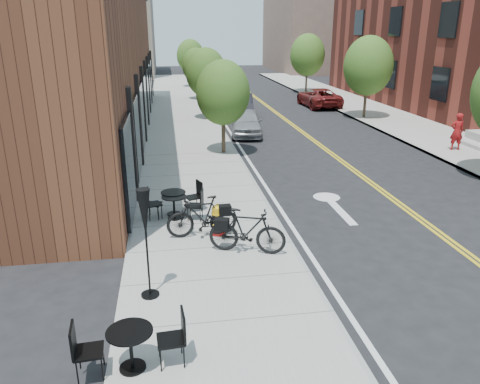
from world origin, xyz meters
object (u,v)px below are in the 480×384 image
bistro_set_c (174,204)px  patio_umbrella (145,221)px  parked_car_b (241,105)px  parked_car_c (220,92)px  bicycle_left (202,216)px  parked_car_a (246,122)px  pedestrian (457,132)px  bicycle_right (247,231)px  parked_car_far (319,97)px  bistro_set_a (131,344)px  bistro_set_b (174,200)px  fire_hydrant (218,220)px

bistro_set_c → patio_umbrella: size_ratio=0.73×
parked_car_b → parked_car_c: bearing=101.4°
bicycle_left → parked_car_b: bearing=165.3°
parked_car_a → pedestrian: (8.30, -4.88, 0.28)m
bicycle_left → bicycle_right: bicycle_right is taller
parked_car_a → parked_car_b: 5.47m
bistro_set_c → pedestrian: bearing=40.8°
bicycle_left → bistro_set_c: bicycle_left is taller
parked_car_b → parked_car_a: bearing=-89.4°
bistro_set_c → parked_car_far: bearing=76.3°
bicycle_right → parked_car_a: 13.36m
bicycle_right → parked_car_b: parked_car_b is taller
bistro_set_a → parked_car_c: 29.14m
bistro_set_a → parked_car_b: size_ratio=0.41×
bistro_set_a → bistro_set_b: bistro_set_a is taller
parked_car_far → parked_car_c: bearing=-32.5°
bicycle_left → parked_car_b: size_ratio=0.44×
parked_car_c → pedestrian: size_ratio=2.75×
parked_car_b → parked_car_far: parked_car_b is taller
parked_car_b → parked_car_c: parked_car_b is taller
parked_car_far → fire_hydrant: bearing=64.3°
patio_umbrella → pedestrian: patio_umbrella is taller
parked_car_c → parked_car_far: 7.39m
parked_car_a → parked_car_far: 10.35m
bicycle_left → patio_umbrella: bearing=-27.5°
bicycle_left → bistro_set_a: (-1.44, -4.70, -0.09)m
fire_hydrant → bicycle_left: bicycle_left is taller
bistro_set_b → parked_car_far: size_ratio=0.36×
patio_umbrella → bicycle_right: bearing=35.4°
parked_car_a → parked_car_b: parked_car_b is taller
pedestrian → bicycle_right: bearing=44.6°
bistro_set_b → pedestrian: 13.38m
parked_car_b → pedestrian: 12.88m
parked_car_c → parked_car_a: bearing=-88.4°
bistro_set_a → parked_car_far: (11.00, 24.94, 0.07)m
bicycle_left → parked_car_c: size_ratio=0.40×
bicycle_right → bistro_set_c: size_ratio=1.12×
parked_car_b → patio_umbrella: bearing=-97.1°
parked_car_a → pedestrian: 9.63m
parked_car_a → parked_car_c: bearing=97.6°
bicycle_left → parked_car_far: (9.56, 20.24, -0.02)m
fire_hydrant → patio_umbrella: size_ratio=0.37×
bistro_set_b → parked_car_a: 11.20m
bicycle_left → bistro_set_b: bearing=-159.8°
bicycle_left → patio_umbrella: size_ratio=0.80×
bicycle_right → bicycle_left: bearing=60.8°
bistro_set_a → bicycle_left: bearing=68.5°
bicycle_left → parked_car_far: 22.38m
pedestrian → fire_hydrant: bearing=39.2°
fire_hydrant → parked_car_a: 12.36m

